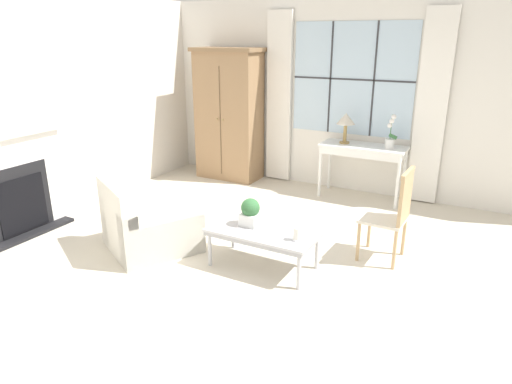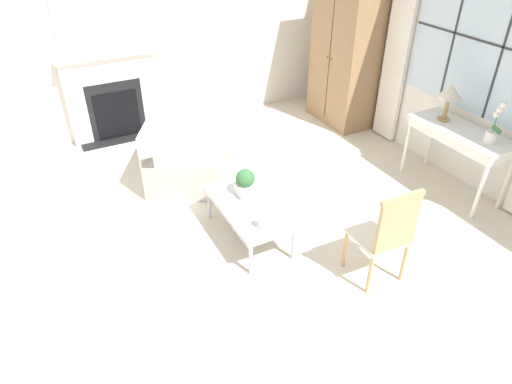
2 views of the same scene
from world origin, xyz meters
name	(u,v)px [view 1 (image 1 of 2)]	position (x,y,z in m)	size (l,w,h in m)	color
ground_plane	(252,271)	(0.00, 0.00, 0.00)	(14.00, 14.00, 0.00)	beige
wall_back_windowed	(351,98)	(0.00, 3.02, 1.40)	(7.20, 0.14, 2.80)	silver
wall_left	(74,105)	(-3.03, 0.60, 1.40)	(0.06, 7.20, 2.80)	silver
fireplace	(12,177)	(-2.91, -0.50, 0.71)	(0.34, 1.34, 2.10)	black
armoire	(229,115)	(-1.91, 2.69, 1.05)	(1.10, 0.58, 2.09)	#93704C
console_table	(363,152)	(0.33, 2.69, 0.70)	(1.20, 0.49, 0.79)	white
table_lamp	(346,120)	(0.04, 2.69, 1.12)	(0.26, 0.26, 0.44)	#9E7F47
potted_orchid	(390,136)	(0.69, 2.69, 0.96)	(0.16, 0.12, 0.47)	white
armchair_upholstered	(149,225)	(-1.26, -0.07, 0.28)	(1.19, 1.20, 0.81)	silver
side_chair_wooden	(394,211)	(1.16, 0.93, 0.56)	(0.46, 0.46, 1.01)	beige
coffee_table	(263,234)	(0.05, 0.14, 0.37)	(1.10, 0.57, 0.42)	#BCBCC1
potted_plant_small	(250,212)	(-0.12, 0.19, 0.56)	(0.19, 0.19, 0.29)	white
pillar_candle	(297,234)	(0.45, 0.08, 0.48)	(0.10, 0.10, 0.14)	silver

